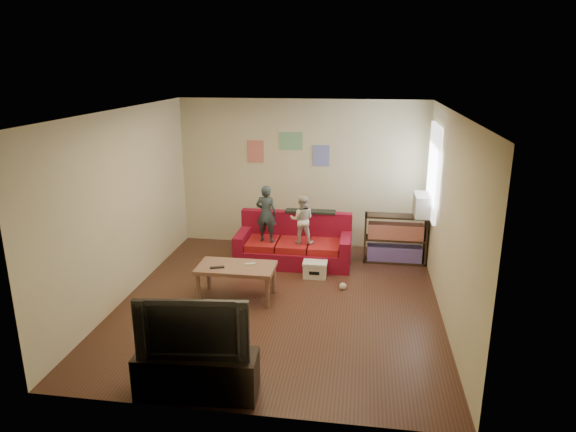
# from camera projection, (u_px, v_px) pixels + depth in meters

# --- Properties ---
(room_shell) EXTENTS (4.52, 5.02, 2.72)m
(room_shell) POSITION_uv_depth(u_px,v_px,m) (279.00, 212.00, 7.01)
(room_shell) COLOR #492A1E
(room_shell) RESTS_ON ground
(sofa) EXTENTS (1.93, 0.89, 0.85)m
(sofa) POSITION_uv_depth(u_px,v_px,m) (294.00, 246.00, 8.80)
(sofa) COLOR maroon
(sofa) RESTS_ON ground
(child_a) EXTENTS (0.37, 0.26, 0.97)m
(child_a) POSITION_uv_depth(u_px,v_px,m) (266.00, 214.00, 8.54)
(child_a) COLOR #27343A
(child_a) RESTS_ON sofa
(child_b) EXTENTS (0.42, 0.33, 0.82)m
(child_b) POSITION_uv_depth(u_px,v_px,m) (302.00, 219.00, 8.47)
(child_b) COLOR beige
(child_b) RESTS_ON sofa
(coffee_table) EXTENTS (1.11, 0.61, 0.50)m
(coffee_table) POSITION_uv_depth(u_px,v_px,m) (236.00, 270.00, 7.39)
(coffee_table) COLOR #88604C
(coffee_table) RESTS_ON ground
(remote) EXTENTS (0.21, 0.12, 0.02)m
(remote) POSITION_uv_depth(u_px,v_px,m) (217.00, 267.00, 7.29)
(remote) COLOR black
(remote) RESTS_ON coffee_table
(game_controller) EXTENTS (0.15, 0.10, 0.03)m
(game_controller) POSITION_uv_depth(u_px,v_px,m) (251.00, 264.00, 7.38)
(game_controller) COLOR silver
(game_controller) RESTS_ON coffee_table
(bookshelf) EXTENTS (1.05, 0.31, 0.84)m
(bookshelf) POSITION_uv_depth(u_px,v_px,m) (395.00, 241.00, 8.77)
(bookshelf) COLOR black
(bookshelf) RESTS_ON ground
(window) EXTENTS (0.04, 1.08, 1.48)m
(window) POSITION_uv_depth(u_px,v_px,m) (433.00, 171.00, 8.18)
(window) COLOR white
(window) RESTS_ON room_shell
(ac_unit) EXTENTS (0.28, 0.55, 0.35)m
(ac_unit) POSITION_uv_depth(u_px,v_px,m) (423.00, 205.00, 8.35)
(ac_unit) COLOR #B7B2A3
(ac_unit) RESTS_ON window
(artwork_left) EXTENTS (0.30, 0.01, 0.40)m
(artwork_left) POSITION_uv_depth(u_px,v_px,m) (256.00, 151.00, 9.37)
(artwork_left) COLOR #D87266
(artwork_left) RESTS_ON room_shell
(artwork_center) EXTENTS (0.42, 0.01, 0.32)m
(artwork_center) POSITION_uv_depth(u_px,v_px,m) (291.00, 141.00, 9.22)
(artwork_center) COLOR #72B27F
(artwork_center) RESTS_ON room_shell
(artwork_right) EXTENTS (0.30, 0.01, 0.38)m
(artwork_right) POSITION_uv_depth(u_px,v_px,m) (321.00, 156.00, 9.21)
(artwork_right) COLOR #727FCC
(artwork_right) RESTS_ON room_shell
(file_box) EXTENTS (0.38, 0.29, 0.26)m
(file_box) POSITION_uv_depth(u_px,v_px,m) (315.00, 269.00, 8.21)
(file_box) COLOR white
(file_box) RESTS_ON ground
(tv_stand) EXTENTS (1.27, 0.49, 0.47)m
(tv_stand) POSITION_uv_depth(u_px,v_px,m) (197.00, 374.00, 5.26)
(tv_stand) COLOR black
(tv_stand) RESTS_ON ground
(television) EXTENTS (1.14, 0.28, 0.65)m
(television) POSITION_uv_depth(u_px,v_px,m) (194.00, 325.00, 5.10)
(television) COLOR black
(television) RESTS_ON tv_stand
(tissue) EXTENTS (0.12, 0.12, 0.11)m
(tissue) POSITION_uv_depth(u_px,v_px,m) (343.00, 286.00, 7.77)
(tissue) COLOR silver
(tissue) RESTS_ON ground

